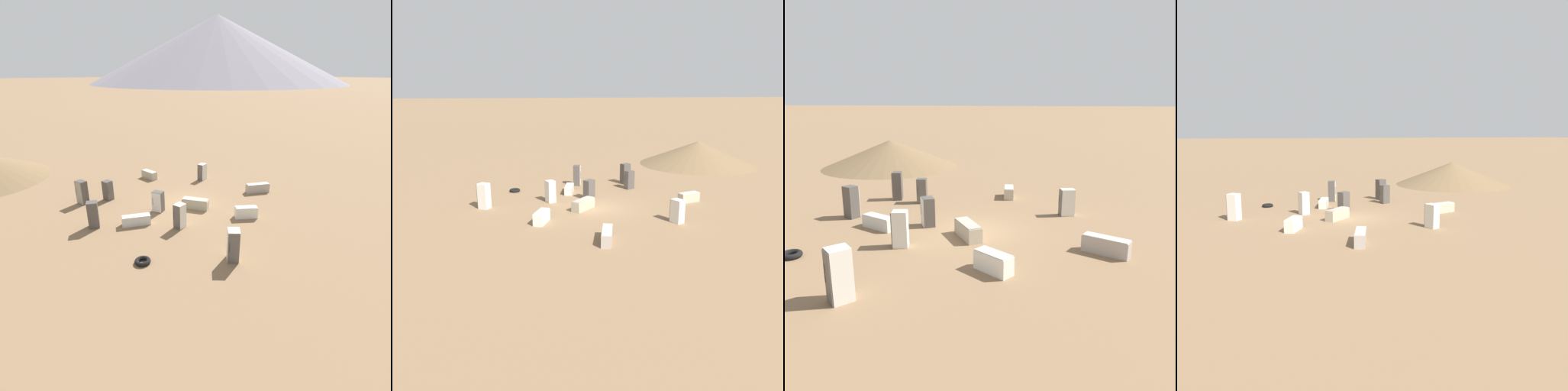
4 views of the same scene
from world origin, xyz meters
TOP-DOWN VIEW (x-y plane):
  - ground_plane at (0.00, 0.00)m, footprint 1000.00×1000.00m
  - dirt_mound at (16.08, 13.07)m, footprint 12.92×12.92m
  - discarded_fridge_0 at (4.69, 6.47)m, footprint 0.92×0.82m
  - discarded_fridge_1 at (-1.36, -6.24)m, footprint 1.23×2.02m
  - discarded_fridge_2 at (-7.67, 2.11)m, footprint 0.96×0.93m
  - discarded_fridge_3 at (0.12, 2.40)m, footprint 0.96×0.92m
  - discarded_fridge_4 at (4.32, 4.58)m, footprint 0.81×0.74m
  - discarded_fridge_5 at (3.94, -4.35)m, footprint 0.77×0.92m
  - discarded_fridge_6 at (-0.91, 4.62)m, footprint 1.18×1.96m
  - discarded_fridge_7 at (-4.29, -2.11)m, footprint 1.29×1.64m
  - discarded_fridge_8 at (-1.02, -0.10)m, footprint 1.92×1.73m
  - discarded_fridge_9 at (0.37, 7.00)m, footprint 0.81×0.82m
  - discarded_fridge_10 at (-2.87, 2.44)m, footprint 0.74×0.82m
  - discarded_fridge_11 at (7.09, -0.43)m, footprint 1.72×0.90m
  - scrap_tire at (-5.15, 6.23)m, footprint 0.87×0.87m

SIDE VIEW (x-z plane):
  - ground_plane at x=0.00m, z-range 0.00..0.00m
  - scrap_tire at x=-5.15m, z-range 0.00..0.23m
  - discarded_fridge_6 at x=-0.91m, z-range 0.00..0.66m
  - discarded_fridge_11 at x=7.09m, z-range 0.00..0.72m
  - discarded_fridge_8 at x=-1.02m, z-range 0.00..0.74m
  - discarded_fridge_1 at x=-1.36m, z-range 0.00..0.75m
  - discarded_fridge_7 at x=-4.29m, z-range 0.00..0.79m
  - discarded_fridge_5 at x=3.94m, z-range 0.00..1.50m
  - discarded_fridge_3 at x=0.12m, z-range 0.00..1.50m
  - discarded_fridge_4 at x=4.32m, z-range 0.00..1.54m
  - discarded_fridge_10 at x=-2.87m, z-range 0.00..1.63m
  - discarded_fridge_9 at x=0.37m, z-range 0.00..1.77m
  - discarded_fridge_0 at x=4.69m, z-range 0.00..1.81m
  - discarded_fridge_2 at x=-7.67m, z-range 0.00..1.81m
  - dirt_mound at x=16.08m, z-range 0.00..2.60m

